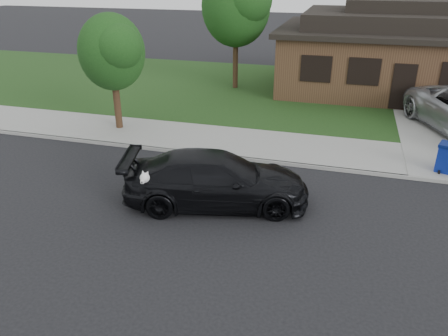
# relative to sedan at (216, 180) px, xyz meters

# --- Properties ---
(ground) EXTENTS (120.00, 120.00, 0.00)m
(ground) POSITION_rel_sedan_xyz_m (1.76, -0.28, -0.76)
(ground) COLOR black
(ground) RESTS_ON ground
(sidewalk) EXTENTS (60.00, 3.00, 0.12)m
(sidewalk) POSITION_rel_sedan_xyz_m (1.76, 4.72, -0.70)
(sidewalk) COLOR gray
(sidewalk) RESTS_ON ground
(curb) EXTENTS (60.00, 0.12, 0.12)m
(curb) POSITION_rel_sedan_xyz_m (1.76, 3.22, -0.70)
(curb) COLOR gray
(curb) RESTS_ON ground
(lawn) EXTENTS (60.00, 13.00, 0.13)m
(lawn) POSITION_rel_sedan_xyz_m (1.76, 12.72, -0.69)
(lawn) COLOR #193814
(lawn) RESTS_ON ground
(driveway) EXTENTS (4.50, 13.00, 0.14)m
(driveway) POSITION_rel_sedan_xyz_m (7.76, 9.72, -0.69)
(driveway) COLOR gray
(driveway) RESTS_ON ground
(sedan) EXTENTS (5.59, 3.33, 1.52)m
(sedan) POSITION_rel_sedan_xyz_m (0.00, 0.00, 0.00)
(sedan) COLOR black
(sedan) RESTS_ON ground
(recycling_bin) EXTENTS (0.75, 0.75, 0.97)m
(recycling_bin) POSITION_rel_sedan_xyz_m (6.66, 3.87, -0.15)
(recycling_bin) COLOR navy
(recycling_bin) RESTS_ON sidewalk
(house) EXTENTS (12.60, 8.60, 4.65)m
(house) POSITION_rel_sedan_xyz_m (5.76, 14.72, 1.37)
(house) COLOR #422B1C
(house) RESTS_ON ground
(tree_0) EXTENTS (3.78, 3.60, 6.34)m
(tree_0) POSITION_rel_sedan_xyz_m (-2.57, 12.60, 3.72)
(tree_0) COLOR #332114
(tree_0) RESTS_ON ground
(tree_2) EXTENTS (2.73, 2.60, 4.59)m
(tree_2) POSITION_rel_sedan_xyz_m (-5.62, 4.83, 2.51)
(tree_2) COLOR #332114
(tree_2) RESTS_ON ground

